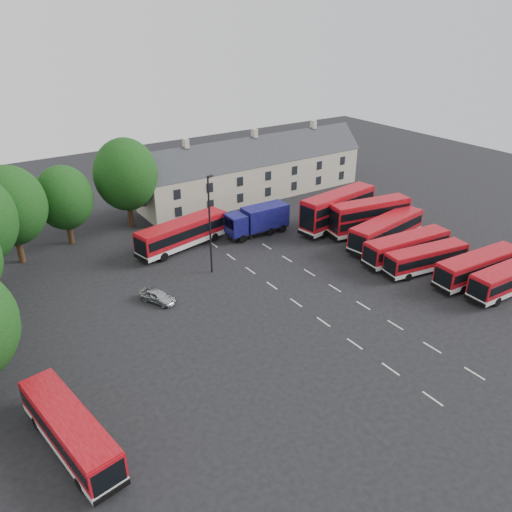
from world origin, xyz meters
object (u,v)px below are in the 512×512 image
(bus_dd_south, at_px, (370,215))
(bus_west, at_px, (69,428))
(bus_row_a, at_px, (511,276))
(lamppost, at_px, (210,223))
(silver_car, at_px, (158,296))
(box_truck, at_px, (258,219))

(bus_dd_south, bearing_deg, bus_west, -151.23)
(bus_row_a, distance_m, lamppost, 30.47)
(lamppost, bearing_deg, bus_west, -140.18)
(bus_dd_south, bearing_deg, bus_row_a, -77.38)
(bus_west, bearing_deg, silver_car, -50.05)
(box_truck, bearing_deg, silver_car, -153.52)
(silver_car, relative_size, lamppost, 0.35)
(bus_west, bearing_deg, bus_row_a, -104.62)
(bus_row_a, distance_m, silver_car, 34.71)
(bus_dd_south, distance_m, lamppost, 21.78)
(bus_dd_south, relative_size, box_truck, 1.32)
(bus_west, distance_m, box_truck, 36.29)
(bus_dd_south, relative_size, lamppost, 1.01)
(silver_car, distance_m, lamppost, 9.27)
(bus_row_a, height_order, box_truck, box_truck)
(bus_west, distance_m, silver_car, 18.15)
(box_truck, bearing_deg, lamppost, -148.90)
(bus_dd_south, distance_m, bus_west, 43.13)
(bus_west, xyz_separation_m, silver_car, (11.93, 13.63, -1.11))
(bus_west, relative_size, box_truck, 1.28)
(bus_dd_south, distance_m, silver_car, 28.88)
(bus_row_a, height_order, lamppost, lamppost)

